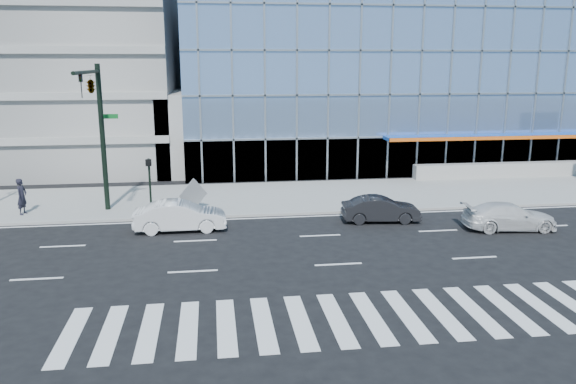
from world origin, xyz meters
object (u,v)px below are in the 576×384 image
traffic_signal (95,103)px  white_sedan (180,216)px  ped_signal_post (149,177)px  dark_sedan (381,209)px  tilted_panel (193,195)px  pedestrian (22,197)px  white_suv (509,216)px

traffic_signal → white_sedan: size_ratio=1.76×
ped_signal_post → dark_sedan: size_ratio=0.74×
traffic_signal → tilted_panel: bearing=5.3°
ped_signal_post → pedestrian: (-6.86, 0.59, -1.01)m
pedestrian → ped_signal_post: bearing=-81.5°
white_suv → pedestrian: pedestrian is taller
traffic_signal → white_sedan: (4.23, -2.77, -5.42)m
dark_sedan → pedestrian: 19.32m
traffic_signal → pedestrian: (-4.37, 0.97, -5.03)m
dark_sedan → pedestrian: bearing=84.9°
ped_signal_post → white_suv: (18.13, -5.16, -1.47)m
ped_signal_post → tilted_panel: bearing=1.7°
traffic_signal → pedestrian: traffic_signal is taller
ped_signal_post → tilted_panel: ped_signal_post is taller
white_suv → pedestrian: (-24.99, 5.75, 0.47)m
pedestrian → dark_sedan: bearing=-87.1°
ped_signal_post → white_sedan: bearing=-61.1°
white_suv → tilted_panel: bearing=76.8°
white_suv → dark_sedan: (-6.00, 2.22, 0.00)m
pedestrian → tilted_panel: (9.17, -0.52, -0.07)m
ped_signal_post → traffic_signal: bearing=-171.5°
white_suv → tilted_panel: tilted_panel is taller
ped_signal_post → pedestrian: ped_signal_post is taller
dark_sedan → tilted_panel: size_ratio=3.13×
white_sedan → dark_sedan: white_sedan is taller
white_sedan → pedestrian: (-8.60, 3.74, 0.39)m
dark_sedan → pedestrian: size_ratio=2.07×
dark_sedan → pedestrian: (-18.99, 3.53, 0.46)m
traffic_signal → white_suv: 21.87m
traffic_signal → ped_signal_post: bearing=8.5°
ped_signal_post → tilted_panel: size_ratio=2.31×
white_sedan → traffic_signal: bearing=56.0°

